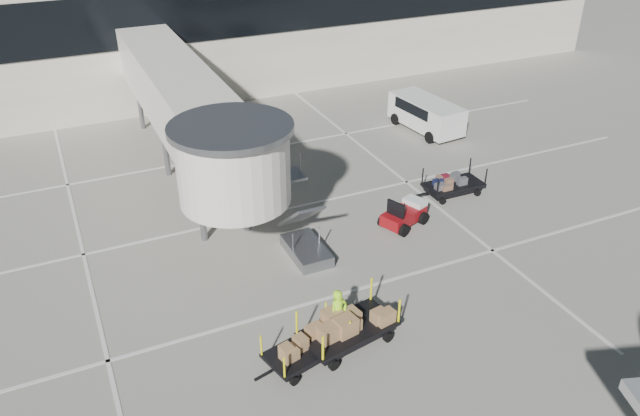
# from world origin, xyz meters

# --- Properties ---
(ground) EXTENTS (140.00, 140.00, 0.00)m
(ground) POSITION_xyz_m (0.00, 0.00, 0.00)
(ground) COLOR #9B968A
(ground) RESTS_ON ground
(lane_markings) EXTENTS (40.00, 30.00, 0.02)m
(lane_markings) POSITION_xyz_m (-0.67, 9.33, 0.01)
(lane_markings) COLOR silver
(lane_markings) RESTS_ON ground
(terminal) EXTENTS (64.00, 12.11, 15.20)m
(terminal) POSITION_xyz_m (-0.35, 29.94, 4.11)
(terminal) COLOR beige
(terminal) RESTS_ON ground
(jet_bridge) EXTENTS (5.70, 20.40, 6.03)m
(jet_bridge) POSITION_xyz_m (-3.97, 12.26, 4.28)
(jet_bridge) COLOR white
(jet_bridge) RESTS_ON ground
(baggage_tug) EXTENTS (2.45, 2.05, 1.45)m
(baggage_tug) POSITION_xyz_m (3.67, 5.45, 0.53)
(baggage_tug) COLOR maroon
(baggage_tug) RESTS_ON ground
(suitcase_cart) EXTENTS (3.63, 1.49, 1.42)m
(suitcase_cart) POSITION_xyz_m (7.36, 6.97, 0.51)
(suitcase_cart) COLOR black
(suitcase_cart) RESTS_ON ground
(box_cart_near) EXTENTS (4.24, 2.28, 1.63)m
(box_cart_near) POSITION_xyz_m (-2.31, -0.55, 0.63)
(box_cart_near) COLOR black
(box_cart_near) RESTS_ON ground
(box_cart_far) EXTENTS (3.56, 2.07, 1.37)m
(box_cart_far) POSITION_xyz_m (-3.90, -0.72, 0.50)
(box_cart_far) COLOR black
(box_cart_far) RESTS_ON ground
(ground_worker) EXTENTS (0.79, 0.61, 1.93)m
(ground_worker) POSITION_xyz_m (-2.38, -0.07, 0.96)
(ground_worker) COLOR #A7FF1A
(ground_worker) RESTS_ON ground
(minivan) EXTENTS (2.66, 5.22, 1.91)m
(minivan) POSITION_xyz_m (10.63, 14.63, 1.14)
(minivan) COLOR white
(minivan) RESTS_ON ground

